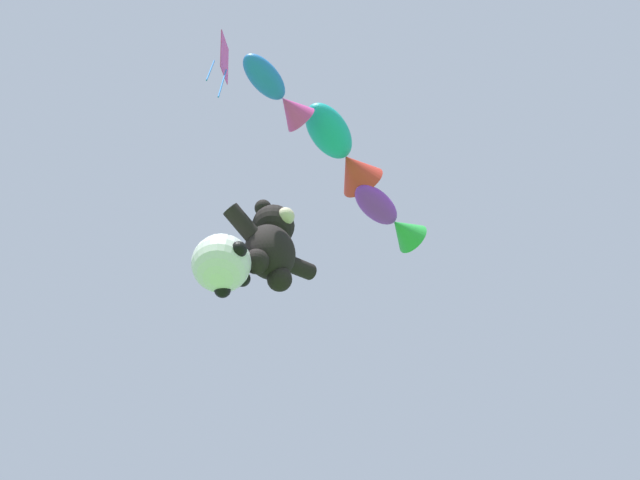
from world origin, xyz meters
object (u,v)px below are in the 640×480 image
Objects in this scene: teddy_bear_kite at (272,243)px; fish_kite_cobalt at (278,93)px; soccer_ball_kite at (222,264)px; diamond_kite at (223,61)px; fish_kite_violet at (390,218)px; fish_kite_teal at (342,151)px.

fish_kite_cobalt is at bearing -132.53° from teddy_bear_kite.
diamond_kite is (-1.87, -1.38, 4.55)m from soccer_ball_kite.
fish_kite_violet is (2.71, -1.13, 2.78)m from teddy_bear_kite.
diamond_kite reaches higher than fish_kite_teal.
teddy_bear_kite is at bearing 47.47° from fish_kite_cobalt.
teddy_bear_kite is 1.13× the size of fish_kite_violet.
fish_kite_cobalt is 1.53m from diamond_kite.
fish_kite_violet is at bearing -22.64° from teddy_bear_kite.
teddy_bear_kite is at bearing 117.27° from fish_kite_teal.
diamond_kite is (-2.72, -1.10, 3.28)m from teddy_bear_kite.
fish_kite_cobalt is at bearing -108.79° from soccer_ball_kite.
fish_kite_violet is at bearing -21.65° from soccer_ball_kite.
fish_kite_cobalt is 0.64× the size of diamond_kite.
diamond_kite is at bearing -158.02° from teddy_bear_kite.
fish_kite_violet reaches higher than fish_kite_cobalt.
fish_kite_violet reaches higher than soccer_ball_kite.
soccer_ball_kite is at bearing 132.91° from fish_kite_teal.
fish_kite_cobalt reaches higher than teddy_bear_kite.
teddy_bear_kite is 0.93× the size of fish_kite_teal.
fish_kite_violet is at bearing 8.08° from fish_kite_teal.
teddy_bear_kite is 1.99× the size of soccer_ball_kite.
soccer_ball_kite is at bearing 36.36° from diamond_kite.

